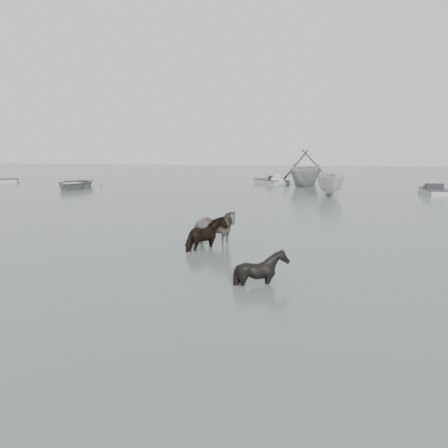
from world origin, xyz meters
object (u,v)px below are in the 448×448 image
(pony_pinto, at_px, (213,223))
(rowboat_lead, at_px, (75,182))
(pony_dark, at_px, (207,229))
(pony_black, at_px, (261,259))

(pony_pinto, distance_m, rowboat_lead, 23.74)
(pony_dark, relative_size, rowboat_lead, 0.26)
(pony_black, bearing_deg, pony_dark, 51.13)
(pony_pinto, height_order, pony_dark, pony_pinto)
(pony_pinto, bearing_deg, pony_black, -149.50)
(pony_pinto, distance_m, pony_black, 4.67)
(pony_pinto, height_order, rowboat_lead, pony_pinto)
(pony_pinto, bearing_deg, rowboat_lead, 44.22)
(pony_black, bearing_deg, rowboat_lead, 57.09)
(pony_black, height_order, rowboat_lead, pony_black)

